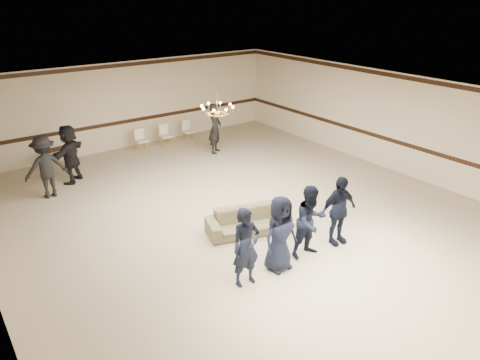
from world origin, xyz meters
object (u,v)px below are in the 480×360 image
object	(u,v)px
boy_a	(246,247)
banquet_chair_mid	(166,136)
boy_b	(280,234)
settee	(248,221)
adult_right	(215,128)
boy_d	(338,211)
banquet_chair_left	(142,141)
chandelier	(217,102)
banquet_chair_right	(189,131)
adult_mid	(70,154)
console_table	(57,158)
adult_left	(46,167)
boy_c	(311,222)

from	to	relation	value
boy_a	banquet_chair_mid	bearing A→B (deg)	77.13
boy_b	settee	world-z (taller)	boy_b
boy_b	adult_right	size ratio (longest dim) A/B	0.93
boy_d	banquet_chair_left	xyz separation A→B (m)	(-0.97, 8.73, -0.43)
boy_a	settee	xyz separation A→B (m)	(1.32, 1.65, -0.55)
chandelier	boy_d	size ratio (longest dim) A/B	0.55
boy_b	banquet_chair_right	world-z (taller)	boy_b
adult_mid	banquet_chair_left	world-z (taller)	adult_mid
boy_d	adult_mid	distance (m)	8.40
boy_a	boy_b	xyz separation A→B (m)	(0.90, 0.00, 0.00)
boy_b	boy_d	bearing A→B (deg)	-2.03
settee	adult_mid	world-z (taller)	adult_mid
adult_right	banquet_chair_left	size ratio (longest dim) A/B	2.17
adult_right	adult_mid	bearing A→B (deg)	134.86
banquet_chair_left	banquet_chair_mid	bearing A→B (deg)	-1.48
boy_a	boy_b	bearing A→B (deg)	4.47
chandelier	console_table	size ratio (longest dim) A/B	1.17
boy_d	adult_left	xyz separation A→B (m)	(-4.82, 6.73, 0.07)
adult_mid	adult_right	size ratio (longest dim) A/B	1.00
adult_right	boy_d	bearing A→B (deg)	-140.20
adult_mid	console_table	size ratio (longest dim) A/B	2.29
boy_d	boy_a	bearing A→B (deg)	-172.98
boy_c	adult_mid	world-z (taller)	adult_mid
chandelier	boy_b	size ratio (longest dim) A/B	0.55
boy_b	boy_d	distance (m)	1.80
chandelier	adult_mid	xyz separation A→B (m)	(-2.94, 3.86, -1.95)
boy_b	settee	bearing A→B (deg)	73.82
banquet_chair_mid	adult_mid	bearing A→B (deg)	-159.66
boy_d	banquet_chair_mid	world-z (taller)	boy_d
boy_c	console_table	bearing A→B (deg)	112.30
adult_left	console_table	world-z (taller)	adult_left
boy_b	adult_mid	distance (m)	7.73
banquet_chair_left	banquet_chair_right	bearing A→B (deg)	-1.48
boy_b	banquet_chair_left	xyz separation A→B (m)	(0.83, 8.73, -0.43)
boy_d	banquet_chair_left	distance (m)	8.79
adult_right	console_table	xyz separation A→B (m)	(-5.16, 1.90, -0.58)
boy_b	chandelier	bearing A→B (deg)	75.00
adult_right	boy_a	bearing A→B (deg)	-159.56
boy_c	adult_mid	distance (m)	8.02
adult_left	console_table	distance (m)	2.43
chandelier	console_table	bearing A→B (deg)	119.21
adult_left	boy_a	bearing A→B (deg)	107.04
adult_left	banquet_chair_right	world-z (taller)	adult_left
chandelier	console_table	world-z (taller)	chandelier
boy_b	boy_c	world-z (taller)	same
boy_d	adult_right	world-z (taller)	adult_right
boy_a	banquet_chair_right	world-z (taller)	boy_a
adult_left	adult_right	size ratio (longest dim) A/B	1.00
settee	adult_right	xyz separation A→B (m)	(2.57, 5.38, 0.62)
boy_c	boy_b	bearing A→B (deg)	-176.69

